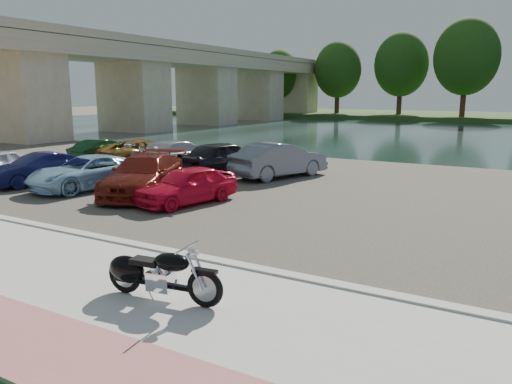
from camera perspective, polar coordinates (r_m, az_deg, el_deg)
ground at (r=9.96m, az=-14.30°, el=-10.87°), size 200.00×200.00×0.00m
promenade at (r=9.31m, az=-18.68°, el=-12.39°), size 60.00×6.00×0.10m
pink_path at (r=8.48m, az=-26.54°, el=-15.03°), size 60.00×2.00×0.01m
kerb at (r=11.35m, az=-7.25°, el=-7.43°), size 60.00×0.30×0.14m
parking_lot at (r=19.07m, az=9.25°, el=0.04°), size 60.00×18.00×0.04m
river at (r=47.14m, az=21.94°, el=6.00°), size 120.00×40.00×0.00m
far_bank at (r=78.88m, az=25.34°, el=7.77°), size 120.00×24.00×0.60m
bridge at (r=58.81m, az=-6.27°, el=13.02°), size 7.00×56.00×8.55m
motorcycle at (r=9.12m, az=-11.70°, el=-9.06°), size 2.33×0.75×1.05m
car_1 at (r=21.93m, az=-23.55°, el=2.43°), size 2.12×4.03×1.26m
car_2 at (r=20.29m, az=-18.71°, el=2.15°), size 2.86×4.88×1.28m
car_3 at (r=18.53m, az=-12.63°, el=1.91°), size 3.69×5.36×1.44m
car_4 at (r=16.77m, az=-7.94°, el=0.79°), size 2.26×3.92×1.26m
car_5 at (r=27.60m, az=-17.07°, el=4.50°), size 1.35×3.78×1.24m
car_6 at (r=26.13m, az=-12.54°, el=4.47°), size 3.04×5.13×1.34m
car_7 at (r=24.22m, az=-8.88°, el=4.20°), size 2.45×5.11×1.44m
car_8 at (r=22.60m, az=-3.66°, el=3.94°), size 2.77×4.80×1.54m
car_9 at (r=21.89m, az=2.68°, el=3.68°), size 3.07×4.87×1.51m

